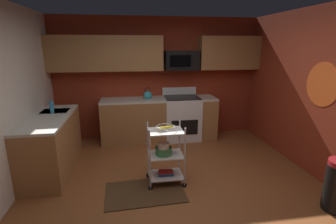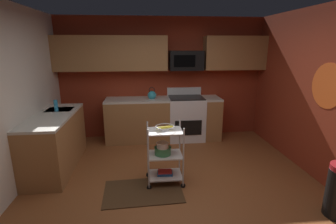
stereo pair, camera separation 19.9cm
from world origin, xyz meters
name	(u,v)px [view 2 (the right image)]	position (x,y,z in m)	size (l,w,h in m)	color
floor	(176,194)	(0.00, 0.00, -0.02)	(4.40, 4.80, 0.04)	brown
wall_back	(162,78)	(0.00, 2.43, 1.30)	(4.52, 0.06, 2.60)	maroon
wall_flower_decal	(327,86)	(2.20, 0.20, 1.45)	(0.66, 0.66, 0.00)	#E5591E
counter_run	(126,127)	(-0.78, 1.64, 0.46)	(3.42, 2.25, 0.92)	#9E6B3D
oven_range	(186,118)	(0.49, 2.10, 0.48)	(0.76, 0.65, 1.10)	white
upper_cabinets	(157,53)	(-0.11, 2.23, 1.85)	(4.40, 0.33, 0.70)	#9E6B3D
microwave	(186,61)	(0.49, 2.21, 1.70)	(0.70, 0.39, 0.40)	black
rolling_cart	(165,155)	(-0.13, 0.29, 0.45)	(0.56, 0.39, 0.91)	silver
fruit_bowl	(165,127)	(-0.13, 0.29, 0.88)	(0.27, 0.27, 0.07)	silver
mixing_bowl_large	(163,150)	(-0.16, 0.29, 0.52)	(0.25, 0.25, 0.11)	#387F4C
mixing_bowl_small	(163,145)	(-0.17, 0.26, 0.62)	(0.18, 0.18, 0.08)	silver
book_stack	(165,173)	(-0.13, 0.29, 0.16)	(0.24, 0.16, 0.06)	#1E4C8C
kettle	(152,95)	(-0.24, 2.10, 1.00)	(0.21, 0.18, 0.26)	teal
dish_soap_bottle	(56,106)	(-1.91, 1.21, 1.02)	(0.06, 0.06, 0.20)	#2D8CBF
floor_rug	(143,191)	(-0.46, 0.06, 0.01)	(1.10, 0.70, 0.01)	#472D19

